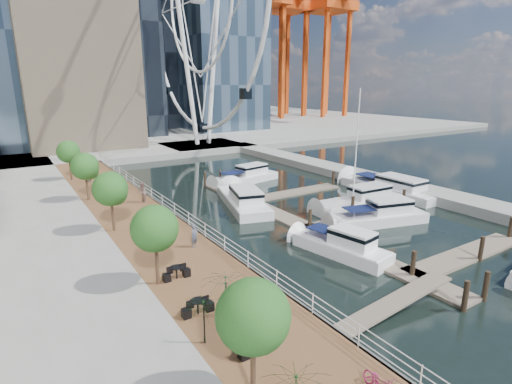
{
  "coord_description": "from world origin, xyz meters",
  "views": [
    {
      "loc": [
        -17.7,
        -16.04,
        11.84
      ],
      "look_at": [
        -0.14,
        11.42,
        3.0
      ],
      "focal_mm": 28.0,
      "sensor_mm": 36.0,
      "label": 1
    }
  ],
  "objects": [
    {
      "name": "cafe_seating",
      "position": [
        -10.68,
        -3.71,
        2.08
      ],
      "size": [
        4.58,
        9.91,
        2.21
      ],
      "color": "black",
      "rests_on": "ground"
    },
    {
      "name": "pier",
      "position": [
        14.0,
        52.0,
        0.5
      ],
      "size": [
        14.0,
        12.0,
        1.0
      ],
      "primitive_type": "cube",
      "color": "gray",
      "rests_on": "ground"
    },
    {
      "name": "land_far",
      "position": [
        0.0,
        102.0,
        0.5
      ],
      "size": [
        200.0,
        114.0,
        1.0
      ],
      "primitive_type": "cube",
      "color": "gray",
      "rests_on": "ground"
    },
    {
      "name": "pedestrian_near",
      "position": [
        -7.49,
        7.75,
        1.79
      ],
      "size": [
        0.67,
        0.56,
        1.59
      ],
      "primitive_type": "imported",
      "rotation": [
        0.0,
        0.0,
        0.35
      ],
      "color": "#474C5F",
      "rests_on": "boardwalk"
    },
    {
      "name": "breakwater",
      "position": [
        20.0,
        20.0,
        0.5
      ],
      "size": [
        4.0,
        60.0,
        1.0
      ],
      "primitive_type": "cube",
      "color": "gray",
      "rests_on": "ground"
    },
    {
      "name": "moored_yachts",
      "position": [
        10.28,
        10.96,
        0.0
      ],
      "size": [
        21.17,
        35.91,
        11.5
      ],
      "color": "silver",
      "rests_on": "ground"
    },
    {
      "name": "seawall",
      "position": [
        -6.0,
        15.0,
        0.5
      ],
      "size": [
        0.25,
        60.0,
        1.0
      ],
      "primitive_type": "cube",
      "color": "#595954",
      "rests_on": "ground"
    },
    {
      "name": "ground",
      "position": [
        0.0,
        0.0,
        0.0
      ],
      "size": [
        520.0,
        520.0,
        0.0
      ],
      "primitive_type": "plane",
      "color": "black",
      "rests_on": "ground"
    },
    {
      "name": "yacht_foreground",
      "position": [
        9.15,
        6.06,
        0.0
      ],
      "size": [
        9.86,
        4.95,
        2.15
      ],
      "primitive_type": null,
      "rotation": [
        0.0,
        0.0,
        1.31
      ],
      "color": "white",
      "rests_on": "ground"
    },
    {
      "name": "pedestrian_mid",
      "position": [
        -7.24,
        20.24,
        1.98
      ],
      "size": [
        1.0,
        1.14,
        1.96
      ],
      "primitive_type": "imported",
      "rotation": [
        0.0,
        0.0,
        -1.88
      ],
      "color": "#7F5F57",
      "rests_on": "boardwalk"
    },
    {
      "name": "cafe_tables",
      "position": [
        -10.4,
        -2.0,
        1.37
      ],
      "size": [
        2.5,
        13.7,
        0.74
      ],
      "color": "black",
      "rests_on": "ground"
    },
    {
      "name": "floating_docks",
      "position": [
        7.97,
        9.98,
        0.49
      ],
      "size": [
        16.0,
        34.0,
        2.6
      ],
      "color": "#6D6051",
      "rests_on": "ground"
    },
    {
      "name": "pedestrian_far",
      "position": [
        -9.85,
        31.64,
        1.86
      ],
      "size": [
        1.09,
        0.71,
        1.72
      ],
      "primitive_type": "imported",
      "rotation": [
        0.0,
        0.0,
        2.83
      ],
      "color": "#343741",
      "rests_on": "boardwalk"
    },
    {
      "name": "port_cranes",
      "position": [
        67.67,
        95.67,
        20.0
      ],
      "size": [
        40.0,
        52.0,
        38.0
      ],
      "color": "#D84C14",
      "rests_on": "ground"
    },
    {
      "name": "street_trees",
      "position": [
        -11.4,
        14.0,
        4.29
      ],
      "size": [
        2.6,
        42.6,
        4.6
      ],
      "color": "#3F2B1C",
      "rests_on": "ground"
    },
    {
      "name": "boardwalk",
      "position": [
        -9.0,
        15.0,
        0.5
      ],
      "size": [
        6.0,
        60.0,
        1.0
      ],
      "primitive_type": "cube",
      "color": "brown",
      "rests_on": "ground"
    },
    {
      "name": "railing",
      "position": [
        -6.1,
        15.0,
        1.52
      ],
      "size": [
        0.1,
        60.0,
        1.05
      ],
      "primitive_type": null,
      "color": "white",
      "rests_on": "boardwalk"
    },
    {
      "name": "bicycle",
      "position": [
        -7.39,
        -8.24,
        1.41
      ],
      "size": [
        0.64,
        1.59,
        0.82
      ],
      "primitive_type": "imported",
      "rotation": [
        0.0,
        0.0,
        -0.07
      ],
      "color": "#95154B",
      "rests_on": "boardwalk"
    }
  ]
}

